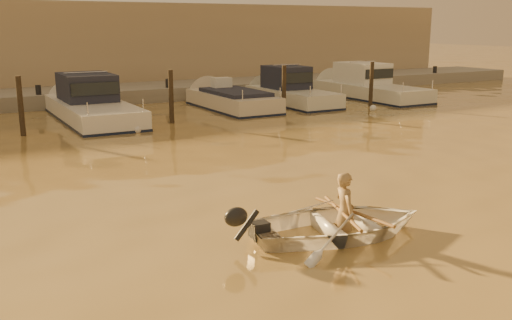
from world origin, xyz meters
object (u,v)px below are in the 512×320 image
dinghy (339,224)px  person (345,212)px  moored_boat_5 (370,86)px  moored_boat_3 (232,104)px  moored_boat_4 (292,91)px  moored_boat_2 (92,104)px  waterfront_building (90,47)px

dinghy → person: size_ratio=2.22×
dinghy → moored_boat_5: bearing=-31.1°
dinghy → moored_boat_3: moored_boat_3 is taller
person → moored_boat_4: bearing=-19.0°
dinghy → moored_boat_4: moored_boat_4 is taller
moored_boat_4 → moored_boat_5: same height
moored_boat_2 → moored_boat_3: size_ratio=1.27×
moored_boat_5 → waterfront_building: bearing=135.8°
moored_boat_2 → moored_boat_3: moored_boat_2 is taller
dinghy → moored_boat_5: moored_boat_5 is taller
moored_boat_3 → moored_boat_4: size_ratio=0.99×
person → moored_boat_5: (13.17, 14.89, 0.20)m
person → moored_boat_3: bearing=-9.0°
moored_boat_5 → moored_boat_2: bearing=180.0°
person → dinghy: bearing=90.0°
dinghy → waterfront_building: size_ratio=0.07×
person → waterfront_building: bearing=6.6°
waterfront_building → moored_boat_3: bearing=-72.4°
moored_boat_3 → moored_boat_5: moored_boat_5 is taller
moored_boat_3 → moored_boat_4: bearing=0.0°
person → moored_boat_4: size_ratio=0.23×
waterfront_building → moored_boat_2: bearing=-103.5°
moored_boat_4 → moored_boat_5: size_ratio=0.83×
moored_boat_3 → moored_boat_2: bearing=180.0°
moored_boat_4 → moored_boat_5: 4.70m
moored_boat_2 → waterfront_building: size_ratio=0.17×
moored_boat_3 → waterfront_building: size_ratio=0.14×
dinghy → waterfront_building: bearing=6.4°
moored_boat_3 → waterfront_building: 11.74m
person → moored_boat_3: size_ratio=0.23×
moored_boat_2 → moored_boat_4: size_ratio=1.25×
waterfront_building → moored_boat_4: bearing=-58.9°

